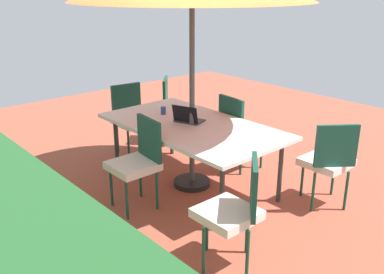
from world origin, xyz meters
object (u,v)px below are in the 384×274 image
at_px(chair_southeast, 175,106).
at_px(chair_east, 132,116).
at_px(chair_north, 138,159).
at_px(chair_south, 239,128).
at_px(laptop, 188,118).
at_px(chair_southwest, 329,159).
at_px(chair_northwest, 235,208).
at_px(cup, 163,111).
at_px(dining_table, 192,128).

distance_m(chair_southeast, chair_east, 0.78).
distance_m(chair_north, chair_south, 1.56).
relative_size(chair_southeast, chair_east, 1.00).
xyz_separation_m(chair_southeast, chair_north, (-1.33, 1.60, 0.00)).
height_order(chair_north, chair_east, same).
bearing_deg(laptop, chair_southwest, -172.79).
relative_size(chair_southeast, chair_northwest, 1.00).
bearing_deg(chair_north, chair_southeast, 135.43).
bearing_deg(chair_east, laptop, -83.73).
height_order(chair_south, chair_east, same).
bearing_deg(cup, chair_northwest, 158.53).
bearing_deg(chair_northwest, chair_southwest, 140.01).
distance_m(chair_southeast, chair_north, 2.08).
relative_size(chair_north, chair_east, 1.00).
bearing_deg(chair_northwest, chair_southeast, -162.67).
bearing_deg(dining_table, chair_southwest, -150.60).
xyz_separation_m(chair_north, chair_south, (-0.01, -1.56, 0.00)).
bearing_deg(laptop, chair_east, -21.45).
distance_m(chair_south, cup, 1.00).
bearing_deg(dining_table, chair_east, -2.33).
height_order(chair_southwest, cup, chair_southwest).
bearing_deg(chair_southeast, chair_southwest, -139.00).
bearing_deg(chair_northwest, chair_east, -148.94).
relative_size(chair_north, chair_northwest, 1.00).
height_order(chair_north, chair_northwest, same).
bearing_deg(cup, dining_table, 179.63).
xyz_separation_m(dining_table, chair_east, (1.35, -0.05, -0.17)).
xyz_separation_m(chair_northwest, chair_south, (1.39, -1.55, 0.00)).
distance_m(chair_southeast, chair_northwest, 3.16).
bearing_deg(dining_table, chair_northwest, 151.55).
distance_m(chair_north, chair_east, 1.58).
relative_size(chair_northwest, laptop, 2.55).
bearing_deg(cup, laptop, -177.81).
relative_size(chair_south, cup, 10.24).
height_order(chair_southeast, chair_northwest, same).
xyz_separation_m(chair_northwest, cup, (1.94, -0.76, 0.27)).
bearing_deg(chair_south, chair_north, 94.97).
relative_size(chair_southwest, cup, 10.24).
distance_m(chair_southwest, chair_north, 2.03).
distance_m(chair_northwest, chair_south, 2.08).
bearing_deg(chair_southwest, chair_southeast, -54.81).
height_order(chair_north, laptop, laptop).
bearing_deg(chair_north, dining_table, 96.10).
height_order(chair_east, laptop, laptop).
distance_m(dining_table, chair_northwest, 1.61).
height_order(laptop, cup, laptop).
distance_m(dining_table, chair_southwest, 1.55).
height_order(chair_northwest, chair_south, same).
distance_m(chair_east, laptop, 1.28).
xyz_separation_m(chair_east, cup, (-0.81, 0.05, 0.27)).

